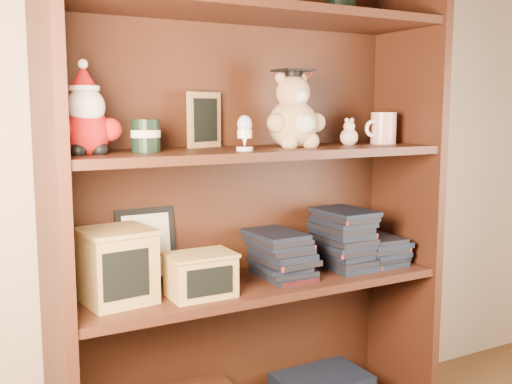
# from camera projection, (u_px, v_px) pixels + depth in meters

# --- Properties ---
(bookcase) EXTENTS (1.20, 0.35, 1.60)m
(bookcase) POSITION_uv_depth(u_px,v_px,m) (247.00, 203.00, 1.83)
(bookcase) COLOR #3D1D11
(bookcase) RESTS_ON ground
(shelf_lower) EXTENTS (1.14, 0.33, 0.02)m
(shelf_lower) POSITION_uv_depth(u_px,v_px,m) (256.00, 284.00, 1.82)
(shelf_lower) COLOR #3D1D11
(shelf_lower) RESTS_ON ground
(shelf_upper) EXTENTS (1.14, 0.33, 0.02)m
(shelf_upper) POSITION_uv_depth(u_px,v_px,m) (256.00, 153.00, 1.76)
(shelf_upper) COLOR #3D1D11
(shelf_upper) RESTS_ON ground
(santa_plush) EXTENTS (0.17, 0.13, 0.25)m
(santa_plush) POSITION_uv_depth(u_px,v_px,m) (86.00, 119.00, 1.51)
(santa_plush) COLOR #A50F0F
(santa_plush) RESTS_ON shelf_upper
(teachers_tin) EXTENTS (0.08, 0.08, 0.09)m
(teachers_tin) POSITION_uv_depth(u_px,v_px,m) (146.00, 135.00, 1.60)
(teachers_tin) COLOR black
(teachers_tin) RESTS_ON shelf_upper
(chalkboard_plaque) EXTENTS (0.13, 0.09, 0.17)m
(chalkboard_plaque) POSITION_uv_depth(u_px,v_px,m) (204.00, 121.00, 1.80)
(chalkboard_plaque) COLOR #9E7547
(chalkboard_plaque) RESTS_ON shelf_upper
(egg_cup) EXTENTS (0.05, 0.05, 0.10)m
(egg_cup) POSITION_uv_depth(u_px,v_px,m) (245.00, 132.00, 1.65)
(egg_cup) COLOR white
(egg_cup) RESTS_ON shelf_upper
(grad_teddy_bear) EXTENTS (0.20, 0.17, 0.24)m
(grad_teddy_bear) POSITION_uv_depth(u_px,v_px,m) (294.00, 117.00, 1.80)
(grad_teddy_bear) COLOR tan
(grad_teddy_bear) RESTS_ON shelf_upper
(pink_figurine) EXTENTS (0.06, 0.06, 0.09)m
(pink_figurine) POSITION_uv_depth(u_px,v_px,m) (349.00, 135.00, 1.92)
(pink_figurine) COLOR beige
(pink_figurine) RESTS_ON shelf_upper
(teacher_mug) EXTENTS (0.12, 0.08, 0.10)m
(teacher_mug) POSITION_uv_depth(u_px,v_px,m) (383.00, 128.00, 1.98)
(teacher_mug) COLOR silver
(teacher_mug) RESTS_ON shelf_upper
(certificate_frame) EXTENTS (0.18, 0.05, 0.22)m
(certificate_frame) POSITION_uv_depth(u_px,v_px,m) (146.00, 245.00, 1.78)
(certificate_frame) COLOR black
(certificate_frame) RESTS_ON shelf_lower
(treats_box) EXTENTS (0.20, 0.20, 0.20)m
(treats_box) POSITION_uv_depth(u_px,v_px,m) (117.00, 265.00, 1.60)
(treats_box) COLOR #B18C48
(treats_box) RESTS_ON shelf_lower
(pencils_box) EXTENTS (0.19, 0.13, 0.12)m
(pencils_box) POSITION_uv_depth(u_px,v_px,m) (201.00, 274.00, 1.65)
(pencils_box) COLOR #B18C48
(pencils_box) RESTS_ON shelf_lower
(book_stack_left) EXTENTS (0.14, 0.20, 0.14)m
(book_stack_left) POSITION_uv_depth(u_px,v_px,m) (280.00, 254.00, 1.85)
(book_stack_left) COLOR black
(book_stack_left) RESTS_ON shelf_lower
(book_stack_mid) EXTENTS (0.14, 0.20, 0.18)m
(book_stack_mid) POSITION_uv_depth(u_px,v_px,m) (342.00, 241.00, 1.96)
(book_stack_mid) COLOR black
(book_stack_mid) RESTS_ON shelf_lower
(book_stack_right) EXTENTS (0.14, 0.20, 0.10)m
(book_stack_right) POSITION_uv_depth(u_px,v_px,m) (376.00, 248.00, 2.03)
(book_stack_right) COLOR black
(book_stack_right) RESTS_ON shelf_lower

